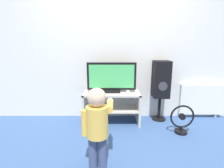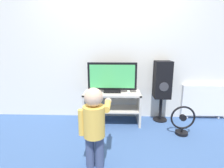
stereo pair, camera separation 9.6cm
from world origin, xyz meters
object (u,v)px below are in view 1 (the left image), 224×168
(game_console, at_px, (128,91))
(floor_fan, at_px, (182,121))
(radiator, at_px, (202,100))
(speaker_tower, at_px, (161,81))
(television, at_px, (112,78))
(child, at_px, (98,122))
(remote_primary, at_px, (92,94))

(game_console, xyz_separation_m, floor_fan, (0.80, -0.37, -0.36))
(floor_fan, height_order, radiator, radiator)
(speaker_tower, bearing_deg, floor_fan, -67.50)
(speaker_tower, xyz_separation_m, floor_fan, (0.21, -0.51, -0.51))
(television, distance_m, child, 1.20)
(television, xyz_separation_m, child, (-0.15, -1.17, -0.26))
(game_console, xyz_separation_m, child, (-0.42, -1.12, -0.03))
(floor_fan, bearing_deg, television, 158.92)
(remote_primary, distance_m, child, 1.04)
(remote_primary, relative_size, child, 0.15)
(floor_fan, bearing_deg, game_console, 155.11)
(speaker_tower, bearing_deg, child, -128.51)
(remote_primary, relative_size, floor_fan, 0.29)
(television, distance_m, speaker_tower, 0.87)
(television, bearing_deg, speaker_tower, 6.36)
(television, bearing_deg, game_console, -8.92)
(remote_primary, xyz_separation_m, floor_fan, (1.39, -0.27, -0.35))
(remote_primary, xyz_separation_m, speaker_tower, (1.18, 0.24, 0.16))
(speaker_tower, relative_size, floor_fan, 2.36)
(remote_primary, bearing_deg, television, 24.28)
(television, bearing_deg, child, -97.15)
(remote_primary, bearing_deg, radiator, 10.20)
(remote_primary, bearing_deg, child, -80.05)
(game_console, relative_size, remote_primary, 1.52)
(speaker_tower, bearing_deg, game_console, -166.68)
(game_console, relative_size, radiator, 0.25)
(television, height_order, speaker_tower, speaker_tower)
(game_console, distance_m, remote_primary, 0.61)
(game_console, height_order, child, child)
(game_console, distance_m, floor_fan, 0.95)
(remote_primary, height_order, floor_fan, remote_primary)
(game_console, xyz_separation_m, radiator, (1.39, 0.25, -0.22))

